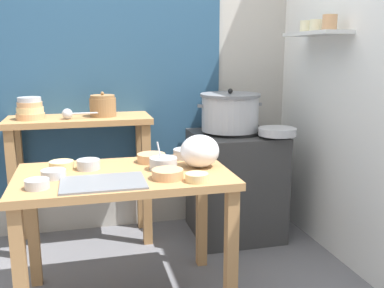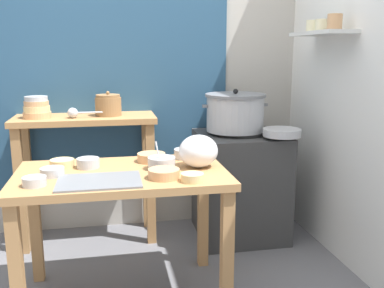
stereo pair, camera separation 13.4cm
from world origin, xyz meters
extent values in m
cube|color=#B2ADA3|center=(0.10, 1.10, 1.30)|extent=(4.40, 0.10, 2.60)
cube|color=navy|center=(-0.15, 1.04, 1.35)|extent=(1.90, 0.02, 2.10)
cube|color=white|center=(1.40, 0.20, 1.30)|extent=(0.10, 3.20, 2.60)
cube|color=silver|center=(1.25, 0.40, 1.45)|extent=(0.20, 0.56, 0.02)
cylinder|color=tan|center=(1.25, 0.25, 1.51)|extent=(0.09, 0.09, 0.09)
cylinder|color=beige|center=(1.25, 0.41, 1.50)|extent=(0.08, 0.08, 0.07)
cylinder|color=beige|center=(1.25, 0.53, 1.50)|extent=(0.09, 0.09, 0.08)
cube|color=#B27F4C|center=(-0.04, 0.01, 0.70)|extent=(1.10, 0.66, 0.04)
cube|color=#B27F4C|center=(-0.54, -0.27, 0.34)|extent=(0.06, 0.06, 0.68)
cube|color=#B27F4C|center=(0.46, -0.27, 0.34)|extent=(0.06, 0.06, 0.68)
cube|color=#B27F4C|center=(-0.54, 0.29, 0.34)|extent=(0.06, 0.06, 0.68)
cube|color=#B27F4C|center=(0.46, 0.29, 0.34)|extent=(0.06, 0.06, 0.68)
cube|color=#B27F4C|center=(-0.26, 0.83, 0.88)|extent=(0.96, 0.40, 0.04)
cube|color=#B27F4C|center=(-0.69, 0.68, 0.43)|extent=(0.06, 0.06, 0.86)
cube|color=#B27F4C|center=(0.17, 0.68, 0.43)|extent=(0.06, 0.06, 0.86)
cube|color=#B27F4C|center=(-0.69, 0.98, 0.43)|extent=(0.06, 0.06, 0.86)
cube|color=#B27F4C|center=(0.17, 0.98, 0.43)|extent=(0.06, 0.06, 0.86)
cube|color=#383838|center=(0.83, 0.70, 0.38)|extent=(0.60, 0.60, 0.76)
cylinder|color=black|center=(0.83, 0.70, 0.77)|extent=(0.36, 0.36, 0.02)
cylinder|color=black|center=(0.71, 0.40, 0.45)|extent=(0.04, 0.02, 0.04)
cylinder|color=#B7BABF|center=(0.79, 0.72, 0.90)|extent=(0.40, 0.40, 0.25)
cylinder|color=slate|center=(0.79, 0.72, 1.04)|extent=(0.43, 0.43, 0.02)
sphere|color=black|center=(0.79, 0.72, 1.06)|extent=(0.04, 0.04, 0.04)
cube|color=slate|center=(0.57, 0.72, 0.96)|extent=(0.04, 0.02, 0.02)
cube|color=slate|center=(1.01, 0.72, 0.96)|extent=(0.04, 0.02, 0.02)
cylinder|color=olive|center=(-0.09, 0.83, 0.96)|extent=(0.18, 0.18, 0.13)
cylinder|color=olive|center=(-0.09, 0.83, 1.04)|extent=(0.16, 0.16, 0.02)
sphere|color=olive|center=(-0.09, 0.83, 1.06)|extent=(0.02, 0.02, 0.02)
cylinder|color=tan|center=(-0.56, 0.81, 0.92)|extent=(0.18, 0.18, 0.04)
cylinder|color=#E5C684|center=(-0.56, 0.81, 0.96)|extent=(0.17, 0.17, 0.04)
cylinder|color=tan|center=(-0.56, 0.81, 1.00)|extent=(0.16, 0.16, 0.04)
cylinder|color=#B7BABF|center=(-0.56, 0.81, 1.03)|extent=(0.15, 0.15, 0.03)
sphere|color=#B7BABF|center=(-0.33, 0.76, 0.94)|extent=(0.07, 0.07, 0.07)
cylinder|color=#B7BABF|center=(-0.19, 0.76, 0.94)|extent=(0.21, 0.01, 0.01)
cube|color=slate|center=(-0.15, -0.16, 0.72)|extent=(0.40, 0.28, 0.01)
ellipsoid|color=white|center=(0.37, 0.02, 0.81)|extent=(0.21, 0.20, 0.18)
cylinder|color=#B7BABF|center=(1.04, 0.47, 0.81)|extent=(0.26, 0.26, 0.05)
cylinder|color=tan|center=(0.14, 0.19, 0.74)|extent=(0.16, 0.16, 0.05)
cylinder|color=beige|center=(0.14, 0.19, 0.76)|extent=(0.14, 0.14, 0.01)
cylinder|color=#B7BABF|center=(-0.39, -0.01, 0.74)|extent=(0.12, 0.12, 0.04)
cylinder|color=brown|center=(-0.39, -0.01, 0.76)|extent=(0.10, 0.10, 0.01)
cylinder|color=#B7BABF|center=(0.17, 0.02, 0.75)|extent=(0.15, 0.15, 0.06)
cylinder|color=beige|center=(0.17, 0.02, 0.78)|extent=(0.13, 0.13, 0.01)
cylinder|color=#B7BABF|center=(0.16, 0.01, 0.80)|extent=(0.03, 0.06, 0.15)
cylinder|color=#B7BABF|center=(-0.22, 0.12, 0.75)|extent=(0.12, 0.12, 0.05)
cylinder|color=beige|center=(-0.22, 0.12, 0.77)|extent=(0.10, 0.10, 0.01)
cylinder|color=tan|center=(0.16, -0.15, 0.74)|extent=(0.16, 0.16, 0.05)
cylinder|color=#BFB28C|center=(0.16, -0.15, 0.76)|extent=(0.13, 0.13, 0.01)
cylinder|color=#B7BABF|center=(-0.45, -0.16, 0.74)|extent=(0.11, 0.11, 0.04)
cylinder|color=beige|center=(-0.45, -0.16, 0.76)|extent=(0.09, 0.09, 0.01)
cylinder|color=#E5C684|center=(0.29, -0.24, 0.74)|extent=(0.11, 0.11, 0.04)
cylinder|color=#BFB28C|center=(0.29, -0.24, 0.75)|extent=(0.10, 0.10, 0.01)
cylinder|color=#B7BABF|center=(0.35, 0.23, 0.75)|extent=(0.15, 0.15, 0.05)
cylinder|color=beige|center=(0.35, 0.23, 0.77)|extent=(0.13, 0.13, 0.01)
cylinder|color=#E5C684|center=(-0.36, 0.16, 0.74)|extent=(0.13, 0.13, 0.04)
cylinder|color=#BFB28C|center=(-0.36, 0.16, 0.76)|extent=(0.11, 0.11, 0.01)
camera|label=1|loc=(-0.23, -2.19, 1.34)|focal=40.67mm
camera|label=2|loc=(-0.10, -2.22, 1.34)|focal=40.67mm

